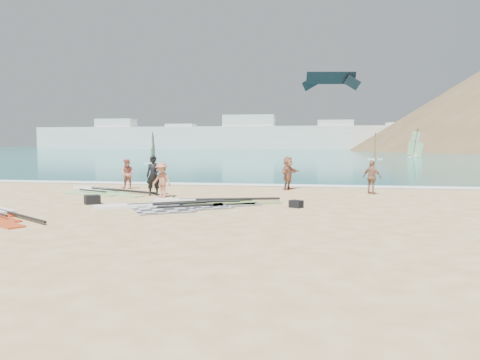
% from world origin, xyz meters
% --- Properties ---
extents(ground, '(300.00, 300.00, 0.00)m').
position_xyz_m(ground, '(0.00, 0.00, 0.00)').
color(ground, '#D9BD7F').
rests_on(ground, ground).
extents(sea, '(300.00, 240.00, 0.06)m').
position_xyz_m(sea, '(0.00, 132.00, 0.00)').
color(sea, '#0D5C5C').
rests_on(sea, ground).
extents(surf_line, '(300.00, 1.20, 0.04)m').
position_xyz_m(surf_line, '(0.00, 12.30, 0.00)').
color(surf_line, white).
rests_on(surf_line, ground).
extents(far_town, '(160.00, 8.00, 12.00)m').
position_xyz_m(far_town, '(-15.72, 150.00, 4.49)').
color(far_town, white).
rests_on(far_town, ground).
extents(rig_grey, '(6.39, 4.60, 0.21)m').
position_xyz_m(rig_grey, '(-1.27, 2.50, 0.05)').
color(rig_grey, '#2A2B2D').
rests_on(rig_grey, ground).
extents(rig_green, '(5.63, 4.04, 0.20)m').
position_xyz_m(rig_green, '(-6.54, 7.53, 0.05)').
color(rig_green, '#57CE24').
rests_on(rig_green, ground).
extents(rig_orange, '(5.50, 2.87, 0.20)m').
position_xyz_m(rig_orange, '(-0.09, 4.16, 0.05)').
color(rig_orange, orange).
rests_on(rig_orange, ground).
extents(gear_bag_near, '(0.72, 0.71, 0.37)m').
position_xyz_m(gear_bag_near, '(-4.64, 2.99, 0.19)').
color(gear_bag_near, black).
rests_on(gear_bag_near, ground).
extents(gear_bag_far, '(0.60, 0.55, 0.29)m').
position_xyz_m(gear_bag_far, '(3.70, 3.34, 0.15)').
color(gear_bag_far, black).
rests_on(gear_bag_far, ground).
extents(person_wetsuit, '(0.79, 0.62, 1.91)m').
position_xyz_m(person_wetsuit, '(-3.21, 6.36, 0.96)').
color(person_wetsuit, black).
rests_on(person_wetsuit, ground).
extents(beachgoer_left, '(0.83, 0.66, 1.64)m').
position_xyz_m(beachgoer_left, '(-5.72, 9.16, 0.82)').
color(beachgoer_left, '#B46154').
rests_on(beachgoer_left, ground).
extents(beachgoer_mid, '(1.20, 0.95, 1.63)m').
position_xyz_m(beachgoer_mid, '(-2.57, 5.67, 0.81)').
color(beachgoer_mid, '#B46C52').
rests_on(beachgoer_mid, ground).
extents(beachgoer_back, '(1.02, 0.92, 1.67)m').
position_xyz_m(beachgoer_back, '(7.13, 8.70, 0.83)').
color(beachgoer_back, '#95674F').
rests_on(beachgoer_back, ground).
extents(beachgoer_right, '(1.17, 1.73, 1.79)m').
position_xyz_m(beachgoer_right, '(2.94, 10.22, 0.90)').
color(beachgoer_right, '#A2654B').
rests_on(beachgoer_right, ground).
extents(windsurfer_left, '(2.11, 2.48, 3.73)m').
position_xyz_m(windsurfer_left, '(-14.07, 36.06, 1.14)').
color(windsurfer_left, white).
rests_on(windsurfer_left, ground).
extents(windsurfer_centre, '(2.19, 2.66, 3.96)m').
position_xyz_m(windsurfer_centre, '(12.56, 55.21, 1.19)').
color(windsurfer_centre, white).
rests_on(windsurfer_centre, ground).
extents(windsurfer_right, '(2.51, 2.48, 4.87)m').
position_xyz_m(windsurfer_right, '(20.31, 66.48, 1.38)').
color(windsurfer_right, white).
rests_on(windsurfer_right, ground).
extents(kitesurf_kite, '(7.81, 1.91, 2.52)m').
position_xyz_m(kitesurf_kite, '(6.03, 49.88, 10.92)').
color(kitesurf_kite, black).
rests_on(kitesurf_kite, ground).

